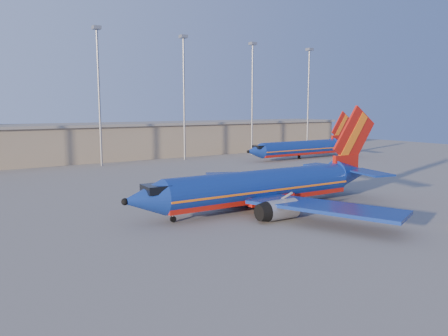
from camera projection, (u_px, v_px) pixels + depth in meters
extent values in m
plane|color=slate|center=(254.00, 201.00, 57.28)|extent=(220.00, 220.00, 0.00)
cube|color=gray|center=(144.00, 140.00, 109.93)|extent=(120.00, 15.00, 8.00)
cube|color=slate|center=(144.00, 124.00, 109.36)|extent=(122.00, 16.00, 0.60)
cylinder|color=gray|center=(99.00, 99.00, 90.41)|extent=(0.44, 0.44, 28.00)
cube|color=gray|center=(97.00, 28.00, 88.45)|extent=(1.60, 1.60, 0.70)
cylinder|color=gray|center=(184.00, 100.00, 101.47)|extent=(0.44, 0.44, 28.00)
cube|color=gray|center=(183.00, 36.00, 99.52)|extent=(1.60, 1.60, 0.70)
cylinder|color=gray|center=(252.00, 101.00, 112.53)|extent=(0.44, 0.44, 28.00)
cube|color=gray|center=(253.00, 44.00, 110.58)|extent=(1.60, 1.60, 0.70)
cylinder|color=gray|center=(308.00, 101.00, 123.60)|extent=(0.44, 0.44, 28.00)
cube|color=gray|center=(310.00, 49.00, 121.64)|extent=(1.60, 1.60, 0.70)
cylinder|color=navy|center=(260.00, 186.00, 52.34)|extent=(25.31, 4.83, 3.88)
cube|color=#A9170D|center=(260.00, 194.00, 52.47)|extent=(25.28, 4.09, 1.36)
cube|color=orange|center=(260.00, 188.00, 52.37)|extent=(25.31, 4.87, 0.23)
cone|color=navy|center=(144.00, 200.00, 44.62)|extent=(4.55, 4.04, 3.88)
cube|color=black|center=(156.00, 189.00, 45.19)|extent=(2.62, 2.82, 0.84)
cone|color=navy|center=(350.00, 173.00, 60.28)|extent=(5.60, 4.08, 3.88)
cube|color=#A9170D|center=(346.00, 163.00, 59.65)|extent=(4.43, 0.74, 2.31)
cube|color=#A9170D|center=(354.00, 136.00, 59.92)|extent=(7.71, 0.62, 8.37)
cube|color=orange|center=(353.00, 136.00, 59.81)|extent=(5.14, 0.63, 6.57)
cube|color=navy|center=(329.00, 166.00, 62.99)|extent=(4.25, 7.15, 0.23)
cube|color=navy|center=(368.00, 172.00, 56.98)|extent=(4.69, 7.28, 0.23)
cube|color=navy|center=(230.00, 182.00, 61.06)|extent=(11.88, 16.91, 0.37)
cube|color=navy|center=(325.00, 207.00, 45.51)|extent=(10.92, 17.05, 0.37)
cube|color=#A9170D|center=(264.00, 197.00, 52.81)|extent=(6.44, 4.33, 1.05)
cylinder|color=gray|center=(227.00, 193.00, 56.50)|extent=(3.86, 2.34, 2.20)
cylinder|color=gray|center=(281.00, 209.00, 47.31)|extent=(3.86, 2.34, 2.20)
cylinder|color=gray|center=(173.00, 217.00, 46.62)|extent=(0.26, 0.26, 1.15)
cylinder|color=black|center=(173.00, 219.00, 46.66)|extent=(0.68, 0.29, 0.67)
cylinder|color=black|center=(257.00, 200.00, 55.78)|extent=(0.90, 0.61, 0.88)
cylinder|color=black|center=(285.00, 208.00, 51.19)|extent=(0.90, 0.61, 0.88)
cylinder|color=navy|center=(299.00, 148.00, 104.47)|extent=(22.89, 3.71, 3.53)
cube|color=#A9170D|center=(299.00, 152.00, 104.59)|extent=(22.89, 3.04, 1.24)
cube|color=orange|center=(299.00, 149.00, 104.50)|extent=(22.89, 3.75, 0.21)
cone|color=navy|center=(255.00, 151.00, 97.13)|extent=(4.03, 3.56, 3.53)
cube|color=black|center=(259.00, 147.00, 97.68)|extent=(2.31, 2.50, 0.76)
cone|color=navy|center=(339.00, 144.00, 112.03)|extent=(4.98, 3.57, 3.53)
cube|color=#A9170D|center=(337.00, 139.00, 111.43)|extent=(4.01, 0.56, 2.10)
cube|color=#A9170D|center=(341.00, 126.00, 111.71)|extent=(7.00, 0.36, 7.60)
cube|color=orange|center=(341.00, 126.00, 111.60)|extent=(4.66, 0.44, 5.96)
cube|color=navy|center=(329.00, 141.00, 114.42)|extent=(4.02, 6.55, 0.21)
cube|color=navy|center=(348.00, 143.00, 109.07)|extent=(4.11, 6.57, 0.21)
cylinder|color=black|center=(299.00, 157.00, 104.76)|extent=(0.67, 0.67, 0.86)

